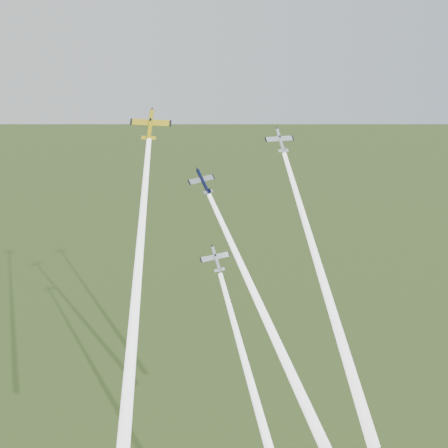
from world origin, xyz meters
TOP-DOWN VIEW (x-y plane):
  - plane_yellow at (-13.14, 0.46)m, footprint 9.92×8.36m
  - smoke_trail_yellow at (-21.01, -19.78)m, footprint 17.34×39.61m
  - plane_navy at (-1.65, 3.37)m, footprint 8.83×7.67m
  - smoke_trail_navy at (6.54, -14.39)m, footprint 17.82×34.83m
  - plane_silver_right at (16.96, 5.13)m, footprint 7.56×5.79m
  - smoke_trail_silver_right at (18.85, -15.55)m, footprint 6.05×39.71m
  - plane_silver_low at (-1.58, -5.51)m, footprint 7.57×5.77m
  - smoke_trail_silver_low at (1.28, -25.61)m, footprint 7.88×38.68m

SIDE VIEW (x-z plane):
  - smoke_trail_silver_low at x=1.28m, z-range 32.16..82.59m
  - smoke_trail_navy at x=6.54m, z-range 48.74..97.18m
  - smoke_trail_silver_right at x=18.85m, z-range 53.12..104.79m
  - smoke_trail_yellow at x=-21.01m, z-range 55.84..110.03m
  - plane_silver_low at x=-1.58m, z-range 81.28..87.54m
  - plane_navy at x=-1.65m, z-range 95.72..102.30m
  - plane_silver_right at x=16.96m, z-range 103.42..109.80m
  - plane_yellow at x=-13.14m, z-range 108.09..115.62m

